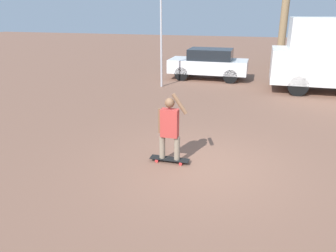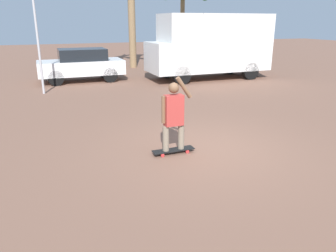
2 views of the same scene
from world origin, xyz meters
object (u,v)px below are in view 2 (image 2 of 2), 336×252
person_skateboarder (174,113)px  camper_van (211,44)px  parked_car_white (81,64)px  skateboard (173,150)px

person_skateboarder → camper_van: (5.59, 8.71, 0.78)m
camper_van → person_skateboarder: bearing=-122.7°
parked_car_white → camper_van: bearing=-13.6°
person_skateboarder → parked_car_white: person_skateboarder is taller
skateboard → parked_car_white: 10.27m
skateboard → person_skateboarder: person_skateboarder is taller
skateboard → camper_van: size_ratio=0.16×
person_skateboarder → parked_car_white: size_ratio=0.41×
skateboard → parked_car_white: (-0.68, 10.22, 0.75)m
skateboard → camper_van: camper_van is taller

